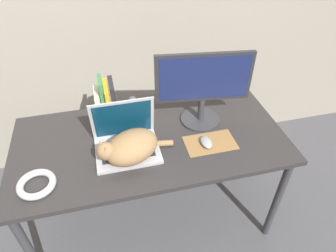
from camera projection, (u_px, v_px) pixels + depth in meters
desk at (151, 147)px, 1.70m from camera, size 1.49×0.73×0.73m
laptop at (126, 141)px, 1.56m from camera, size 0.33×0.26×0.27m
cat at (130, 147)px, 1.49m from camera, size 0.40×0.30×0.15m
external_monitor at (203, 86)px, 1.63m from camera, size 0.52×0.23×0.43m
mousepad at (210, 143)px, 1.62m from camera, size 0.28×0.16×0.00m
computer_mouse at (206, 142)px, 1.60m from camera, size 0.06×0.10×0.03m
book_row at (106, 101)px, 1.73m from camera, size 0.12×0.17×0.26m
cable_coil at (36, 184)px, 1.39m from camera, size 0.18×0.18×0.03m
webcam at (132, 101)px, 1.85m from camera, size 0.05×0.05×0.08m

